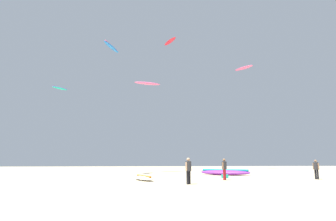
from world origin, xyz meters
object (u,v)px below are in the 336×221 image
(person_midground, at_px, (316,168))
(cooler_box, at_px, (225,176))
(kite_aloft_3, at_px, (60,88))
(kite_grounded_near, at_px, (225,172))
(kite_aloft_4, at_px, (244,68))
(person_foreground, at_px, (188,169))
(kite_aloft_1, at_px, (147,83))
(kite_aloft_0, at_px, (111,47))
(kite_grounded_mid, at_px, (144,178))
(person_left, at_px, (224,167))
(kite_aloft_2, at_px, (170,41))

(person_midground, relative_size, cooler_box, 2.92)
(cooler_box, height_order, kite_aloft_3, kite_aloft_3)
(kite_grounded_near, bearing_deg, kite_aloft_3, 152.36)
(person_midground, xyz_separation_m, kite_aloft_4, (4.25, 26.44, 17.75))
(kite_aloft_4, bearing_deg, person_foreground, -117.63)
(kite_aloft_1, height_order, kite_aloft_4, kite_aloft_4)
(kite_aloft_0, bearing_deg, kite_grounded_mid, -67.24)
(person_midground, relative_size, kite_grounded_mid, 0.47)
(cooler_box, bearing_deg, person_foreground, -125.15)
(person_foreground, distance_m, person_left, 5.13)
(cooler_box, relative_size, kite_aloft_2, 0.17)
(person_foreground, bearing_deg, kite_grounded_mid, 172.68)
(person_left, relative_size, kite_aloft_3, 0.75)
(cooler_box, height_order, kite_aloft_1, kite_aloft_1)
(person_foreground, height_order, kite_aloft_3, kite_aloft_3)
(person_foreground, bearing_deg, kite_aloft_3, 170.08)
(kite_grounded_mid, height_order, kite_aloft_4, kite_aloft_4)
(person_midground, bearing_deg, kite_grounded_mid, -30.17)
(kite_aloft_3, height_order, kite_aloft_4, kite_aloft_4)
(person_foreground, xyz_separation_m, kite_grounded_near, (5.74, 10.78, -0.72))
(person_midground, relative_size, kite_aloft_4, 0.41)
(kite_grounded_mid, bearing_deg, kite_grounded_near, 38.35)
(person_foreground, xyz_separation_m, person_midground, (11.57, 3.77, -0.07))
(kite_aloft_0, xyz_separation_m, kite_aloft_3, (-8.10, 8.22, -3.24))
(person_left, xyz_separation_m, kite_aloft_2, (-2.94, 14.83, 17.29))
(cooler_box, distance_m, kite_aloft_4, 32.46)
(kite_aloft_0, bearing_deg, person_left, -42.79)
(kite_aloft_2, bearing_deg, kite_grounded_near, -56.59)
(person_foreground, bearing_deg, cooler_box, 100.10)
(kite_aloft_0, bearing_deg, person_midground, -27.58)
(kite_aloft_1, bearing_deg, cooler_box, -62.29)
(kite_aloft_2, relative_size, kite_aloft_3, 1.42)
(cooler_box, bearing_deg, kite_grounded_mid, -162.67)
(person_midground, bearing_deg, person_left, -29.06)
(kite_aloft_3, bearing_deg, kite_aloft_4, 15.42)
(person_foreground, relative_size, person_left, 1.02)
(cooler_box, xyz_separation_m, kite_aloft_3, (-19.43, 15.52, 11.67))
(cooler_box, bearing_deg, person_midground, -18.33)
(kite_aloft_0, distance_m, kite_aloft_2, 9.70)
(kite_grounded_near, xyz_separation_m, kite_aloft_0, (-12.73, 2.69, 14.76))
(person_left, bearing_deg, kite_grounded_near, -64.84)
(person_foreground, distance_m, cooler_box, 7.59)
(kite_grounded_near, bearing_deg, person_left, -106.92)
(person_foreground, height_order, person_midground, person_foreground)
(cooler_box, height_order, kite_aloft_2, kite_aloft_2)
(kite_aloft_1, relative_size, kite_aloft_4, 0.98)
(kite_aloft_1, relative_size, kite_aloft_3, 1.68)
(person_midground, xyz_separation_m, kite_aloft_2, (-10.93, 14.74, 17.34))
(kite_aloft_1, distance_m, kite_aloft_4, 22.35)
(kite_grounded_near, bearing_deg, kite_aloft_4, 62.59)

